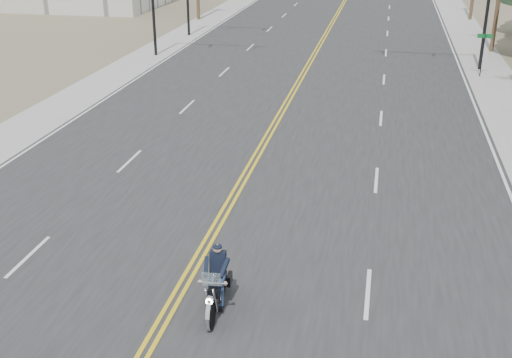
{
  "coord_description": "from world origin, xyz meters",
  "views": [
    {
      "loc": [
        4.97,
        -11.01,
        9.56
      ],
      "look_at": [
        1.21,
        7.51,
        1.6
      ],
      "focal_mm": 45.0,
      "sensor_mm": 36.0,
      "label": 1
    }
  ],
  "objects": [
    {
      "name": "street_sign",
      "position": [
        10.8,
        30.0,
        1.8
      ],
      "size": [
        0.9,
        0.06,
        2.62
      ],
      "color": "black",
      "rests_on": "ground"
    },
    {
      "name": "motorcyclist",
      "position": [
        1.19,
        2.51,
        0.87
      ],
      "size": [
        1.12,
        2.3,
        1.74
      ],
      "primitive_type": null,
      "rotation": [
        0.0,
        0.0,
        3.21
      ],
      "color": "black",
      "rests_on": "ground"
    }
  ]
}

